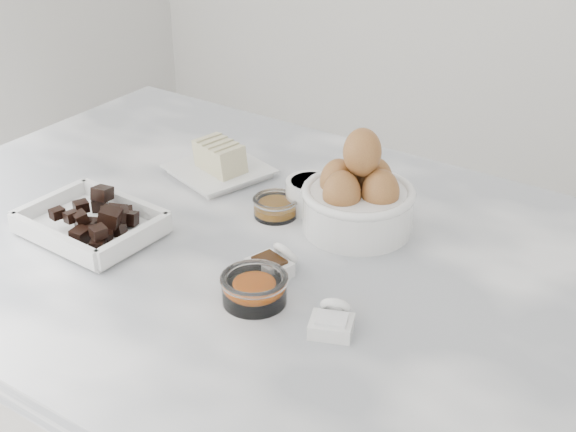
% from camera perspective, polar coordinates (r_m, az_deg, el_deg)
% --- Properties ---
extents(marble_slab, '(1.20, 0.80, 0.04)m').
position_cam_1_polar(marble_slab, '(1.15, -1.67, -2.94)').
color(marble_slab, white).
rests_on(marble_slab, cabinet).
extents(chocolate_dish, '(0.20, 0.16, 0.05)m').
position_cam_1_polar(chocolate_dish, '(1.19, -13.87, -0.28)').
color(chocolate_dish, white).
rests_on(chocolate_dish, marble_slab).
extents(butter_plate, '(0.18, 0.18, 0.06)m').
position_cam_1_polar(butter_plate, '(1.34, -5.02, 3.78)').
color(butter_plate, white).
rests_on(butter_plate, marble_slab).
extents(sugar_ramekin, '(0.08, 0.08, 0.05)m').
position_cam_1_polar(sugar_ramekin, '(1.22, 1.69, 1.61)').
color(sugar_ramekin, white).
rests_on(sugar_ramekin, marble_slab).
extents(egg_bowl, '(0.17, 0.17, 0.16)m').
position_cam_1_polar(egg_bowl, '(1.16, 5.02, 1.31)').
color(egg_bowl, white).
rests_on(egg_bowl, marble_slab).
extents(honey_bowl, '(0.07, 0.07, 0.03)m').
position_cam_1_polar(honey_bowl, '(1.21, -0.90, 0.69)').
color(honey_bowl, white).
rests_on(honey_bowl, marble_slab).
extents(zest_bowl, '(0.09, 0.09, 0.04)m').
position_cam_1_polar(zest_bowl, '(1.01, -2.41, -5.10)').
color(zest_bowl, white).
rests_on(zest_bowl, marble_slab).
extents(vanilla_spoon, '(0.06, 0.08, 0.04)m').
position_cam_1_polar(vanilla_spoon, '(1.07, -1.03, -3.39)').
color(vanilla_spoon, white).
rests_on(vanilla_spoon, marble_slab).
extents(salt_spoon, '(0.06, 0.07, 0.04)m').
position_cam_1_polar(salt_spoon, '(0.97, 3.17, -7.44)').
color(salt_spoon, white).
rests_on(salt_spoon, marble_slab).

